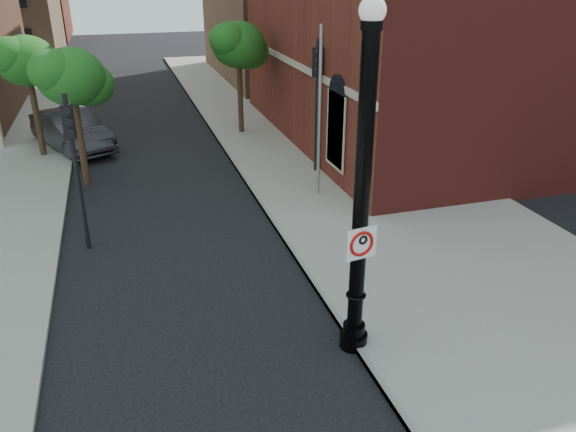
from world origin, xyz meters
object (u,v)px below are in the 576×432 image
object	(u,v)px
parked_car	(72,130)
traffic_signal_left	(73,148)
lamppost	(361,207)
no_parking_sign	(362,243)
traffic_signal_right	(317,85)

from	to	relation	value
parked_car	traffic_signal_left	world-z (taller)	traffic_signal_left
lamppost	no_parking_sign	world-z (taller)	lamppost
no_parking_sign	parked_car	size ratio (longest dim) A/B	0.13
traffic_signal_left	traffic_signal_right	xyz separation A→B (m)	(8.03, 3.94, 0.39)
traffic_signal_right	no_parking_sign	bearing A→B (deg)	-126.47
no_parking_sign	traffic_signal_left	distance (m)	8.23
lamppost	traffic_signal_left	bearing A→B (deg)	130.73
no_parking_sign	parked_car	world-z (taller)	no_parking_sign
parked_car	traffic_signal_right	distance (m)	10.78
traffic_signal_right	traffic_signal_left	bearing A→B (deg)	-175.23
lamppost	no_parking_sign	size ratio (longest dim) A/B	10.44
parked_car	traffic_signal_left	xyz separation A→B (m)	(0.76, -9.67, 2.06)
traffic_signal_right	lamppost	bearing A→B (deg)	-126.58
lamppost	traffic_signal_right	distance (m)	10.45
lamppost	parked_car	bearing A→B (deg)	110.92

